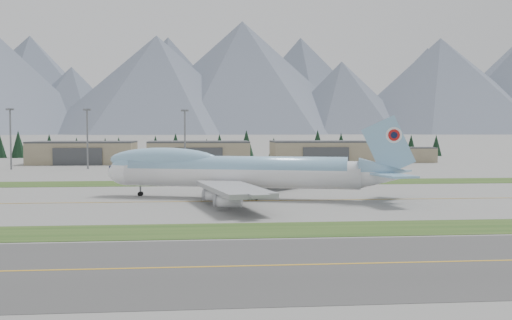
{
  "coord_description": "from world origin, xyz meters",
  "views": [
    {
      "loc": [
        -12.3,
        -128.57,
        16.13
      ],
      "look_at": [
        1.58,
        25.09,
        8.0
      ],
      "focal_mm": 40.0,
      "sensor_mm": 36.0,
      "label": 1
    }
  ],
  "objects": [
    {
      "name": "hangar_right",
      "position": [
        45.0,
        149.9,
        5.39
      ],
      "size": [
        48.0,
        26.6,
        10.8
      ],
      "color": "gray",
      "rests_on": "ground"
    },
    {
      "name": "mountain_ridge_rear",
      "position": [
        16.37,
        2900.0,
        260.19
      ],
      "size": [
        4524.4,
        1079.39,
        539.7
      ],
      "color": "#4B5564",
      "rests_on": "ground"
    },
    {
      "name": "asphalt_taxiway",
      "position": [
        0.0,
        -62.0,
        0.0
      ],
      "size": [
        400.0,
        32.0,
        0.04
      ],
      "primitive_type": "cube",
      "color": "#393939",
      "rests_on": "ground"
    },
    {
      "name": "service_vehicle_b",
      "position": [
        14.27,
        116.25,
        0.0
      ],
      "size": [
        4.01,
        2.16,
        1.26
      ],
      "primitive_type": "imported",
      "rotation": [
        0.0,
        0.0,
        1.8
      ],
      "color": "#A9B22C",
      "rests_on": "ground"
    },
    {
      "name": "taxiway_line_near",
      "position": [
        0.0,
        -62.0,
        0.0
      ],
      "size": [
        400.0,
        0.4,
        0.02
      ],
      "primitive_type": "cube",
      "color": "gold",
      "rests_on": "ground"
    },
    {
      "name": "hangar_left",
      "position": [
        -70.0,
        149.9,
        5.39
      ],
      "size": [
        48.0,
        26.6,
        10.8
      ],
      "color": "gray",
      "rests_on": "ground"
    },
    {
      "name": "service_vehicle_a",
      "position": [
        -28.36,
        117.0,
        0.0
      ],
      "size": [
        1.35,
        3.11,
        1.05
      ],
      "primitive_type": "imported",
      "rotation": [
        0.0,
        0.0,
        0.04
      ],
      "color": "#BABABC",
      "rests_on": "ground"
    },
    {
      "name": "conifer_belt",
      "position": [
        5.18,
        212.11,
        7.11
      ],
      "size": [
        269.55,
        15.44,
        16.38
      ],
      "color": "black",
      "rests_on": "ground"
    },
    {
      "name": "hangar_center",
      "position": [
        -15.0,
        149.9,
        5.39
      ],
      "size": [
        48.0,
        26.6,
        10.8
      ],
      "color": "gray",
      "rests_on": "ground"
    },
    {
      "name": "mountain_ridge_front",
      "position": [
        1.65,
        2241.68,
        233.9
      ],
      "size": [
        4211.33,
        1275.94,
        522.26
      ],
      "color": "#4B5564",
      "rests_on": "ground"
    },
    {
      "name": "floodlight_masts",
      "position": [
        -68.24,
        111.56,
        16.77
      ],
      "size": [
        85.44,
        5.14,
        24.93
      ],
      "color": "slate",
      "rests_on": "ground"
    },
    {
      "name": "boeing_747_freighter",
      "position": [
        -4.65,
        5.43,
        6.43
      ],
      "size": [
        74.01,
        61.54,
        19.5
      ],
      "rotation": [
        0.0,
        0.0,
        -0.28
      ],
      "color": "white",
      "rests_on": "ground"
    },
    {
      "name": "grass_strip_far",
      "position": [
        0.0,
        45.0,
        0.0
      ],
      "size": [
        400.0,
        18.0,
        0.08
      ],
      "primitive_type": "cube",
      "color": "#244418",
      "rests_on": "ground"
    },
    {
      "name": "ground",
      "position": [
        0.0,
        0.0,
        0.0
      ],
      "size": [
        7000.0,
        7000.0,
        0.0
      ],
      "primitive_type": "plane",
      "color": "slate",
      "rests_on": "ground"
    },
    {
      "name": "grass_strip_near",
      "position": [
        0.0,
        -38.0,
        0.0
      ],
      "size": [
        400.0,
        14.0,
        0.08
      ],
      "primitive_type": "cube",
      "color": "#244418",
      "rests_on": "ground"
    },
    {
      "name": "control_shed",
      "position": [
        95.0,
        148.0,
        3.8
      ],
      "size": [
        14.0,
        12.0,
        7.6
      ],
      "color": "gray",
      "rests_on": "ground"
    },
    {
      "name": "service_vehicle_c",
      "position": [
        44.7,
        140.0,
        0.0
      ],
      "size": [
        3.08,
        4.41,
        1.19
      ],
      "primitive_type": "imported",
      "rotation": [
        0.0,
        0.0,
        -0.39
      ],
      "color": "silver",
      "rests_on": "ground"
    },
    {
      "name": "taxiway_line_main",
      "position": [
        0.0,
        0.0,
        0.0
      ],
      "size": [
        400.0,
        0.4,
        0.02
      ],
      "primitive_type": "cube",
      "color": "gold",
      "rests_on": "ground"
    }
  ]
}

